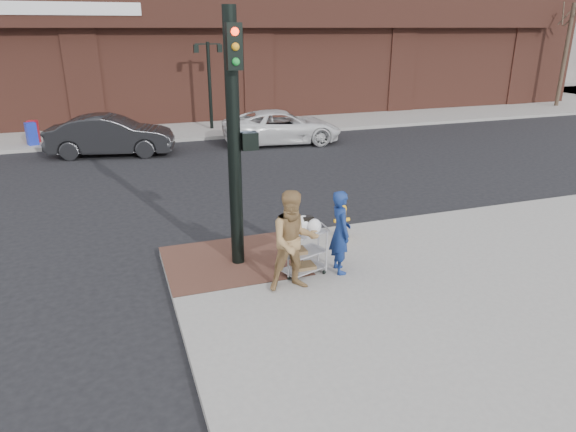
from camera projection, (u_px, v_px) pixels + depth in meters
name	position (u px, v px, depth m)	size (l,w,h in m)	color
ground	(273.00, 281.00, 10.24)	(220.00, 220.00, 0.00)	black
sidewalk_far	(299.00, 88.00, 42.44)	(65.00, 36.00, 0.15)	gray
brick_curb_ramp	(233.00, 260.00, 10.80)	(2.80, 2.40, 0.01)	brown
bare_tree_a	(575.00, 0.00, 30.14)	(1.80, 1.80, 7.20)	#382B21
lamp_post	(209.00, 76.00, 24.13)	(1.32, 0.22, 4.00)	black
traffic_signal_pole	(235.00, 135.00, 9.80)	(0.61, 0.51, 5.00)	black
woman_blue	(340.00, 232.00, 10.06)	(0.62, 0.40, 1.69)	navy
pedestrian_tan	(294.00, 241.00, 9.34)	(0.93, 0.72, 1.91)	#987447
sedan_dark	(111.00, 135.00, 20.11)	(1.66, 4.77, 1.57)	black
minivan_white	(282.00, 127.00, 22.22)	(2.37, 5.14, 1.43)	white
utility_cart	(304.00, 248.00, 10.08)	(0.96, 0.72, 1.18)	#929297
fire_hydrant	(342.00, 221.00, 11.85)	(0.38, 0.27, 0.82)	orange
newsbox_red	(34.00, 132.00, 21.74)	(0.39, 0.35, 0.92)	#B01420
newsbox_blue	(32.00, 134.00, 21.30)	(0.39, 0.35, 0.93)	#1B2DB0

